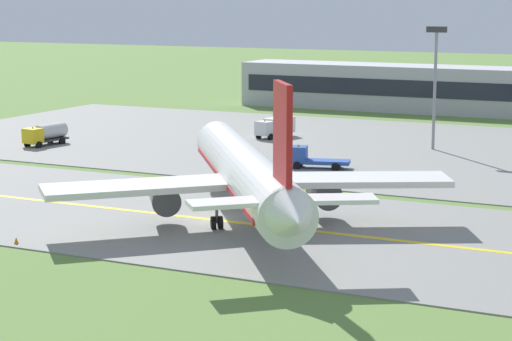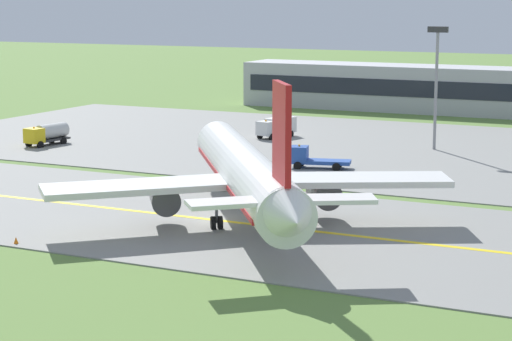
{
  "view_description": "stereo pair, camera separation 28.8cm",
  "coord_description": "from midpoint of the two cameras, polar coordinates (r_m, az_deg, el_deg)",
  "views": [
    {
      "loc": [
        36.74,
        -67.82,
        18.03
      ],
      "look_at": [
        2.76,
        2.58,
        4.0
      ],
      "focal_mm": 67.71,
      "sensor_mm": 36.0,
      "label": 1
    },
    {
      "loc": [
        37.0,
        -67.69,
        18.03
      ],
      "look_at": [
        2.76,
        2.58,
        4.0
      ],
      "focal_mm": 67.71,
      "sensor_mm": 36.0,
      "label": 2
    }
  ],
  "objects": [
    {
      "name": "service_truck_fuel",
      "position": [
        103.06,
        3.33,
        0.75
      ],
      "size": [
        6.71,
        3.67,
        2.59
      ],
      "color": "#264CA5",
      "rests_on": "ground"
    },
    {
      "name": "airplane_lead",
      "position": [
        77.15,
        -0.48,
        -0.2
      ],
      "size": [
        28.86,
        34.19,
        12.7
      ],
      "color": "white",
      "rests_on": "ground"
    },
    {
      "name": "service_truck_pushback",
      "position": [
        125.59,
        1.29,
        2.62
      ],
      "size": [
        3.51,
        6.32,
        2.6
      ],
      "color": "silver",
      "rests_on": "ground"
    },
    {
      "name": "apron_pad",
      "position": [
        114.42,
        12.07,
        0.91
      ],
      "size": [
        140.0,
        52.0,
        0.1
      ],
      "primitive_type": "cube",
      "color": "gray",
      "rests_on": "ground"
    },
    {
      "name": "taxiway_centreline",
      "position": [
        79.19,
        -2.51,
        -2.92
      ],
      "size": [
        220.0,
        0.6,
        0.01
      ],
      "primitive_type": "cube",
      "color": "yellow",
      "rests_on": "taxiway_strip"
    },
    {
      "name": "taxiway_strip",
      "position": [
        79.2,
        -2.51,
        -2.96
      ],
      "size": [
        240.0,
        28.0,
        0.1
      ],
      "primitive_type": "cube",
      "color": "gray",
      "rests_on": "ground"
    },
    {
      "name": "service_truck_catering",
      "position": [
        121.75,
        -12.19,
        2.16
      ],
      "size": [
        2.99,
        6.23,
        2.65
      ],
      "color": "yellow",
      "rests_on": "ground"
    },
    {
      "name": "terminal_building",
      "position": [
        156.33,
        11.4,
        4.7
      ],
      "size": [
        68.2,
        9.59,
        8.5
      ],
      "color": "#B2B2B7",
      "rests_on": "ground"
    },
    {
      "name": "traffic_cone_near_edge",
      "position": [
        87.75,
        3.0,
        -1.49
      ],
      "size": [
        0.44,
        0.44,
        0.6
      ],
      "primitive_type": "cone",
      "color": "orange",
      "rests_on": "ground"
    },
    {
      "name": "ground_plane",
      "position": [
        79.21,
        -2.51,
        -2.99
      ],
      "size": [
        500.0,
        500.0,
        0.0
      ],
      "primitive_type": "plane",
      "color": "olive"
    },
    {
      "name": "apron_light_mast",
      "position": [
        116.67,
        10.69,
        5.72
      ],
      "size": [
        2.4,
        0.5,
        14.7
      ],
      "color": "gray",
      "rests_on": "ground"
    },
    {
      "name": "traffic_cone_mid_edge",
      "position": [
        73.65,
        -13.88,
        -4.06
      ],
      "size": [
        0.44,
        0.44,
        0.6
      ],
      "primitive_type": "cone",
      "color": "orange",
      "rests_on": "ground"
    }
  ]
}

